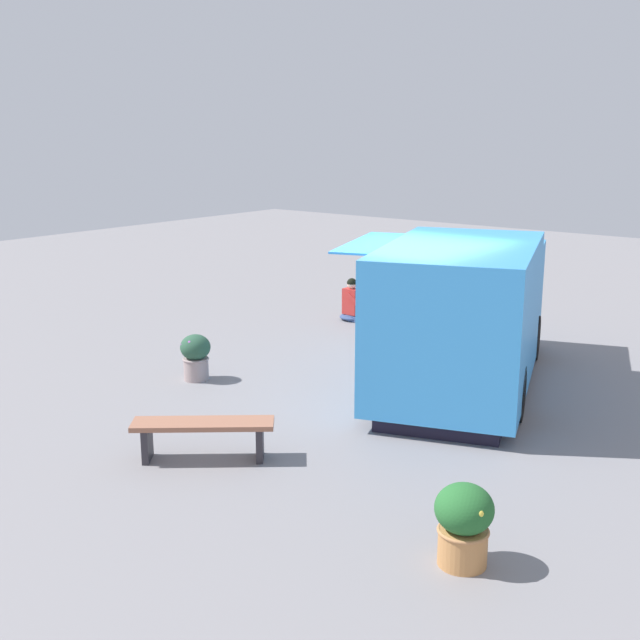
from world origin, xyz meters
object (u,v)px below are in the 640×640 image
object	(u,v)px
person_customer	(353,305)
plaza_bench	(203,431)
planter_flowering_near	(464,522)
food_truck	(465,315)
planter_flowering_far	(196,355)

from	to	relation	value
person_customer	plaza_bench	bearing A→B (deg)	-68.22
planter_flowering_near	plaza_bench	size ratio (longest dim) A/B	0.50
food_truck	planter_flowering_far	bearing A→B (deg)	-144.77
plaza_bench	planter_flowering_near	bearing A→B (deg)	-3.07
planter_flowering_near	plaza_bench	world-z (taller)	planter_flowering_near
person_customer	planter_flowering_near	world-z (taller)	person_customer
food_truck	person_customer	distance (m)	4.50
planter_flowering_far	plaza_bench	world-z (taller)	planter_flowering_far
planter_flowering_near	person_customer	bearing A→B (deg)	131.83
person_customer	planter_flowering_near	xyz separation A→B (m)	(6.26, -7.00, 0.08)
food_truck	person_customer	bearing A→B (deg)	148.36
food_truck	planter_flowering_near	distance (m)	5.34
planter_flowering_near	planter_flowering_far	size ratio (longest dim) A/B	1.06
person_customer	planter_flowering_far	xyz separation A→B (m)	(0.37, -4.73, 0.06)
planter_flowering_near	plaza_bench	xyz separation A→B (m)	(-3.54, 0.19, -0.05)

